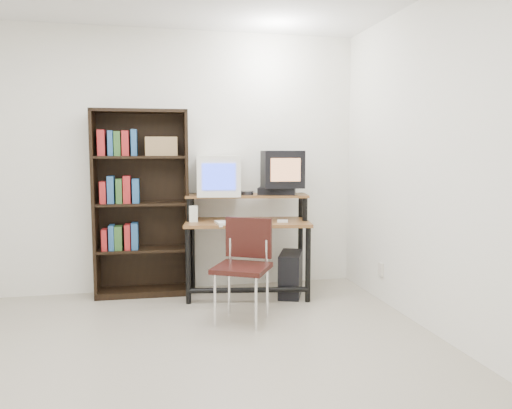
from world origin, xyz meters
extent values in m
cube|color=#B4AA95|center=(0.00, 0.00, -0.01)|extent=(4.00, 4.00, 0.01)
cube|color=white|center=(0.00, 2.00, 1.30)|extent=(4.00, 0.01, 2.60)
cube|color=white|center=(0.00, -2.00, 1.30)|extent=(4.00, 0.01, 2.60)
cube|color=white|center=(2.00, 0.00, 1.30)|extent=(0.01, 4.00, 2.60)
cube|color=brown|center=(0.80, 1.60, 0.72)|extent=(1.27, 0.78, 0.03)
cube|color=brown|center=(0.82, 1.71, 0.97)|extent=(1.23, 0.55, 0.02)
cylinder|color=black|center=(0.21, 1.43, 0.36)|extent=(0.05, 0.05, 0.72)
cylinder|color=black|center=(1.30, 1.25, 0.36)|extent=(0.05, 0.05, 0.72)
cylinder|color=black|center=(0.29, 1.94, 0.49)|extent=(0.05, 0.05, 0.98)
cylinder|color=black|center=(1.39, 1.76, 0.49)|extent=(0.05, 0.05, 0.98)
cylinder|color=black|center=(0.76, 1.34, 0.12)|extent=(1.10, 0.23, 0.05)
cube|color=white|center=(0.55, 1.77, 1.17)|extent=(0.47, 0.47, 0.39)
cube|color=#2E45F6|center=(0.52, 1.56, 1.17)|extent=(0.31, 0.06, 0.25)
cube|color=black|center=(1.11, 1.66, 1.01)|extent=(0.43, 0.36, 0.08)
cube|color=black|center=(1.16, 1.65, 1.23)|extent=(0.42, 0.41, 0.36)
cube|color=tan|center=(1.14, 1.46, 1.23)|extent=(0.28, 0.04, 0.22)
cylinder|color=#26262B|center=(0.81, 1.66, 0.99)|extent=(0.15, 0.15, 0.05)
cube|color=white|center=(0.71, 1.46, 0.74)|extent=(0.48, 0.25, 0.03)
cube|color=black|center=(1.11, 1.42, 0.72)|extent=(0.27, 0.24, 0.01)
cube|color=white|center=(1.11, 1.43, 0.74)|extent=(0.11, 0.08, 0.03)
cube|color=white|center=(0.28, 1.64, 0.80)|extent=(0.08, 0.08, 0.17)
cube|color=black|center=(1.21, 1.51, 0.21)|extent=(0.35, 0.49, 0.42)
cube|color=black|center=(0.60, 0.84, 0.45)|extent=(0.57, 0.57, 0.04)
cube|color=black|center=(0.69, 1.01, 0.67)|extent=(0.37, 0.22, 0.34)
cylinder|color=silver|center=(0.37, 0.77, 0.22)|extent=(0.02, 0.02, 0.43)
cylinder|color=silver|center=(0.67, 0.61, 0.22)|extent=(0.02, 0.02, 0.43)
cylinder|color=silver|center=(0.53, 1.07, 0.22)|extent=(0.02, 0.02, 0.43)
cylinder|color=silver|center=(0.83, 0.91, 0.22)|extent=(0.02, 0.02, 0.43)
cube|color=black|center=(-0.64, 1.84, 0.90)|extent=(0.04, 0.30, 1.80)
cube|color=black|center=(0.23, 1.82, 0.90)|extent=(0.04, 0.30, 1.80)
cube|color=black|center=(-0.20, 1.97, 0.90)|extent=(0.90, 0.05, 1.80)
cube|color=black|center=(-0.20, 1.83, 1.78)|extent=(0.91, 0.33, 0.03)
cube|color=black|center=(-0.20, 1.83, 0.03)|extent=(0.91, 0.33, 0.06)
cube|color=black|center=(-0.20, 1.83, 0.45)|extent=(0.85, 0.31, 0.03)
cube|color=black|center=(-0.20, 1.83, 0.90)|extent=(0.85, 0.31, 0.02)
cube|color=black|center=(-0.20, 1.83, 1.35)|extent=(0.85, 0.31, 0.02)
cube|color=olive|center=(0.00, 1.82, 1.45)|extent=(0.31, 0.23, 0.18)
cube|color=beige|center=(1.99, 1.15, 0.30)|extent=(0.02, 0.08, 0.12)
camera|label=1|loc=(-0.14, -3.10, 1.40)|focal=35.00mm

